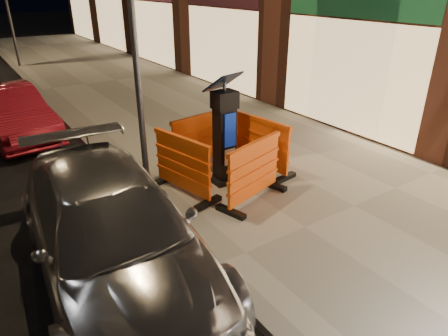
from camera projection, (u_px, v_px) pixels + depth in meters
ground_plane at (217, 273)px, 5.84m from camera, size 120.00×120.00×0.00m
sidewalk at (354, 209)px, 7.32m from camera, size 6.00×60.00×0.15m
kerb at (217, 269)px, 5.81m from camera, size 0.30×60.00×0.15m
parking_kiosk at (225, 133)px, 7.76m from camera, size 0.77×0.77×2.09m
barrier_front at (254, 172)px, 7.24m from camera, size 1.61×1.00×1.17m
barrier_back at (200, 140)px, 8.67m from camera, size 1.57×0.82×1.17m
barrier_kerbside at (183, 166)px, 7.48m from camera, size 0.94×1.60×1.17m
barrier_bldgside at (262, 145)px, 8.44m from camera, size 0.84×1.57×1.17m
car_silver at (119, 273)px, 5.83m from camera, size 2.49×5.30×1.49m
car_red at (16, 137)px, 10.93m from camera, size 1.94×4.29×1.37m
street_lamp_mid at (133, 27)px, 6.88m from camera, size 0.12×0.12×6.00m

